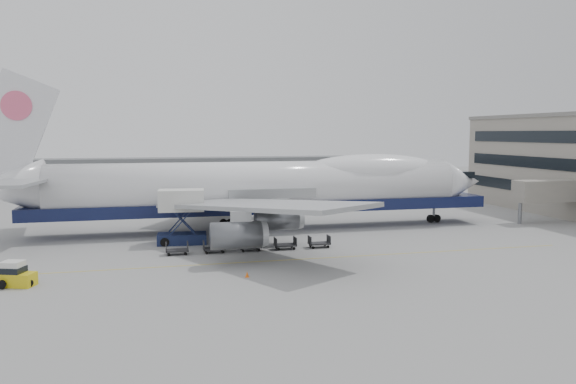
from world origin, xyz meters
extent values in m
plane|color=gray|center=(0.00, 0.00, 0.00)|extent=(260.00, 260.00, 0.00)
cube|color=gold|center=(0.00, -6.00, 0.01)|extent=(60.00, 0.15, 0.01)
cube|color=gray|center=(40.00, 8.00, 4.50)|extent=(9.00, 3.00, 3.00)
cylinder|color=slate|center=(36.00, 8.00, 1.50)|extent=(0.50, 0.50, 3.00)
cube|color=slate|center=(-10.00, 70.00, 3.50)|extent=(110.00, 8.00, 7.00)
cylinder|color=white|center=(0.00, 12.00, 5.70)|extent=(52.00, 6.40, 6.40)
cube|color=#11183F|center=(1.00, 12.00, 3.14)|extent=(60.00, 5.76, 1.50)
cone|color=white|center=(29.00, 12.00, 5.70)|extent=(6.00, 6.40, 6.40)
cone|color=white|center=(-30.50, 12.00, 6.30)|extent=(9.00, 6.40, 6.40)
ellipsoid|color=white|center=(15.60, 12.00, 7.46)|extent=(20.67, 5.78, 4.56)
cube|color=white|center=(-29.00, 12.00, 13.20)|extent=(10.52, 0.50, 13.56)
cylinder|color=#F05D82|center=(-28.50, 12.00, 15.70)|extent=(3.40, 0.30, 3.40)
cube|color=#9EA0A3|center=(-3.00, -2.28, 5.10)|extent=(20.35, 26.74, 2.26)
cube|color=#9EA0A3|center=(-3.00, 26.28, 5.10)|extent=(20.35, 26.74, 2.26)
cylinder|color=#595B60|center=(-6.00, 31.00, 2.90)|extent=(4.80, 2.60, 2.60)
cylinder|color=#595B60|center=(0.00, 22.00, 2.90)|extent=(4.80, 2.60, 2.60)
cylinder|color=#595B60|center=(0.00, 2.00, 2.90)|extent=(4.80, 2.60, 2.60)
cylinder|color=#595B60|center=(-6.00, -7.00, 2.90)|extent=(4.80, 2.60, 2.60)
cylinder|color=slate|center=(25.00, 12.00, 1.25)|extent=(0.36, 0.36, 2.50)
cylinder|color=black|center=(25.00, 12.00, 0.55)|extent=(1.10, 0.45, 1.10)
cylinder|color=slate|center=(-3.00, 9.00, 1.25)|extent=(0.36, 0.36, 2.50)
cylinder|color=black|center=(-3.00, 9.00, 0.55)|extent=(1.10, 0.45, 1.10)
cylinder|color=slate|center=(-3.00, 15.00, 1.25)|extent=(0.36, 0.36, 2.50)
cylinder|color=black|center=(-3.00, 15.00, 0.55)|extent=(1.10, 0.45, 1.10)
cube|color=#162043|center=(-10.39, 4.85, 0.60)|extent=(5.67, 3.06, 1.20)
cube|color=silver|center=(-10.39, 4.85, 5.00)|extent=(5.25, 3.25, 2.41)
cube|color=#162043|center=(-10.39, 3.65, 2.80)|extent=(3.89, 0.44, 4.31)
cube|color=#162043|center=(-10.39, 6.06, 2.80)|extent=(3.89, 0.44, 4.31)
cube|color=slate|center=(-10.39, 6.60, 5.00)|extent=(2.72, 1.52, 0.15)
cylinder|color=black|center=(-12.36, 3.76, 0.49)|extent=(0.98, 0.38, 0.98)
cylinder|color=black|center=(-12.36, 5.95, 0.49)|extent=(0.98, 0.38, 0.98)
cylinder|color=black|center=(-8.42, 3.76, 0.49)|extent=(0.98, 0.38, 0.98)
cylinder|color=black|center=(-8.42, 5.95, 0.49)|extent=(0.98, 0.38, 0.98)
cube|color=gold|center=(-24.62, -9.92, 0.56)|extent=(3.20, 2.42, 1.12)
cube|color=silver|center=(-24.91, -9.82, 1.58)|extent=(2.02, 1.90, 1.02)
cube|color=black|center=(-24.91, -9.82, 1.37)|extent=(2.15, 2.03, 0.51)
cylinder|color=black|center=(-25.64, -10.59, 0.36)|extent=(0.71, 0.31, 0.71)
cylinder|color=black|center=(-25.64, -9.26, 0.36)|extent=(0.71, 0.31, 0.71)
cylinder|color=black|center=(-23.61, -10.59, 0.36)|extent=(0.71, 0.31, 0.71)
cylinder|color=black|center=(-23.61, -9.26, 0.36)|extent=(0.71, 0.31, 0.71)
cone|color=#E85D0C|center=(-5.73, -11.63, 0.26)|extent=(0.34, 0.34, 0.52)
cube|color=#E85D0C|center=(-5.73, -11.63, 0.01)|extent=(0.36, 0.36, 0.03)
cube|color=#2D2D30|center=(-11.23, -0.85, 0.45)|extent=(2.30, 1.35, 0.18)
cube|color=#2D2D30|center=(-12.33, -0.85, 0.85)|extent=(0.08, 1.35, 0.90)
cube|color=#2D2D30|center=(-10.13, -0.85, 0.85)|extent=(0.08, 1.35, 0.90)
cylinder|color=black|center=(-12.08, -1.40, 0.15)|extent=(0.30, 0.12, 0.30)
cylinder|color=black|center=(-12.08, -0.30, 0.15)|extent=(0.30, 0.12, 0.30)
cylinder|color=black|center=(-10.38, -1.40, 0.15)|extent=(0.30, 0.12, 0.30)
cylinder|color=black|center=(-10.38, -0.30, 0.15)|extent=(0.30, 0.12, 0.30)
cube|color=#2D2D30|center=(-7.38, -0.85, 0.45)|extent=(2.30, 1.35, 0.18)
cube|color=#2D2D30|center=(-8.48, -0.85, 0.85)|extent=(0.08, 1.35, 0.90)
cube|color=#2D2D30|center=(-6.28, -0.85, 0.85)|extent=(0.08, 1.35, 0.90)
cylinder|color=black|center=(-8.23, -1.40, 0.15)|extent=(0.30, 0.12, 0.30)
cylinder|color=black|center=(-8.23, -0.30, 0.15)|extent=(0.30, 0.12, 0.30)
cylinder|color=black|center=(-6.53, -1.40, 0.15)|extent=(0.30, 0.12, 0.30)
cylinder|color=black|center=(-6.53, -0.30, 0.15)|extent=(0.30, 0.12, 0.30)
cube|color=#2D2D30|center=(-3.53, -0.85, 0.45)|extent=(2.30, 1.35, 0.18)
cube|color=#2D2D30|center=(-4.63, -0.85, 0.85)|extent=(0.08, 1.35, 0.90)
cube|color=#2D2D30|center=(-2.43, -0.85, 0.85)|extent=(0.08, 1.35, 0.90)
cylinder|color=black|center=(-4.38, -1.40, 0.15)|extent=(0.30, 0.12, 0.30)
cylinder|color=black|center=(-4.38, -0.30, 0.15)|extent=(0.30, 0.12, 0.30)
cylinder|color=black|center=(-2.68, -1.40, 0.15)|extent=(0.30, 0.12, 0.30)
cylinder|color=black|center=(-2.68, -0.30, 0.15)|extent=(0.30, 0.12, 0.30)
cube|color=#2D2D30|center=(0.32, -0.85, 0.45)|extent=(2.30, 1.35, 0.18)
cube|color=#2D2D30|center=(-0.78, -0.85, 0.85)|extent=(0.08, 1.35, 0.90)
cube|color=#2D2D30|center=(1.42, -0.85, 0.85)|extent=(0.08, 1.35, 0.90)
cylinder|color=black|center=(-0.53, -1.40, 0.15)|extent=(0.30, 0.12, 0.30)
cylinder|color=black|center=(-0.53, -0.30, 0.15)|extent=(0.30, 0.12, 0.30)
cylinder|color=black|center=(1.17, -1.40, 0.15)|extent=(0.30, 0.12, 0.30)
cylinder|color=black|center=(1.17, -0.30, 0.15)|extent=(0.30, 0.12, 0.30)
cube|color=#2D2D30|center=(4.16, -0.85, 0.45)|extent=(2.30, 1.35, 0.18)
cube|color=#2D2D30|center=(3.06, -0.85, 0.85)|extent=(0.08, 1.35, 0.90)
cube|color=#2D2D30|center=(5.26, -0.85, 0.85)|extent=(0.08, 1.35, 0.90)
cylinder|color=black|center=(3.31, -1.40, 0.15)|extent=(0.30, 0.12, 0.30)
cylinder|color=black|center=(3.31, -0.30, 0.15)|extent=(0.30, 0.12, 0.30)
cylinder|color=black|center=(5.01, -1.40, 0.15)|extent=(0.30, 0.12, 0.30)
cylinder|color=black|center=(5.01, -0.30, 0.15)|extent=(0.30, 0.12, 0.30)
camera|label=1|loc=(-13.77, -59.07, 12.54)|focal=35.00mm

